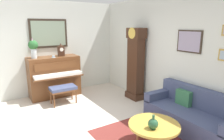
{
  "coord_description": "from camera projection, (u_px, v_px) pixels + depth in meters",
  "views": [
    {
      "loc": [
        3.47,
        -1.34,
        2.09
      ],
      "look_at": [
        -0.45,
        1.13,
        1.03
      ],
      "focal_mm": 31.61,
      "sensor_mm": 36.0,
      "label": 1
    }
  ],
  "objects": [
    {
      "name": "green_jug",
      "position": [
        153.0,
        124.0,
        3.2
      ],
      "size": [
        0.17,
        0.17,
        0.24
      ],
      "color": "#234C33",
      "rests_on": "coffee_table"
    },
    {
      "name": "mantel_clock",
      "position": [
        61.0,
        50.0,
        5.8
      ],
      "size": [
        0.13,
        0.18,
        0.38
      ],
      "color": "#3D2316",
      "rests_on": "piano"
    },
    {
      "name": "ground_plane",
      "position": [
        77.0,
        132.0,
        4.04
      ],
      "size": [
        6.4,
        6.0,
        0.1
      ],
      "primitive_type": "cube",
      "color": "beige"
    },
    {
      "name": "piano",
      "position": [
        55.0,
        76.0,
        5.85
      ],
      "size": [
        0.87,
        1.44,
        1.19
      ],
      "color": "brown",
      "rests_on": "ground_plane"
    },
    {
      "name": "coffee_table",
      "position": [
        154.0,
        125.0,
        3.38
      ],
      "size": [
        0.88,
        0.88,
        0.44
      ],
      "color": "gold",
      "rests_on": "ground_plane"
    },
    {
      "name": "teacup",
      "position": [
        53.0,
        57.0,
        5.58
      ],
      "size": [
        0.12,
        0.12,
        0.06
      ],
      "color": "#ADC6D6",
      "rests_on": "piano"
    },
    {
      "name": "couch",
      "position": [
        192.0,
        115.0,
        3.97
      ],
      "size": [
        1.9,
        0.8,
        0.84
      ],
      "color": "#424C70",
      "rests_on": "ground_plane"
    },
    {
      "name": "grandfather_clock",
      "position": [
        135.0,
        66.0,
        5.57
      ],
      "size": [
        0.52,
        0.34,
        2.03
      ],
      "color": "#3D2316",
      "rests_on": "ground_plane"
    },
    {
      "name": "piano_bench",
      "position": [
        63.0,
        89.0,
        5.31
      ],
      "size": [
        0.42,
        0.7,
        0.48
      ],
      "color": "brown",
      "rests_on": "ground_plane"
    },
    {
      "name": "wall_back",
      "position": [
        164.0,
        53.0,
        4.95
      ],
      "size": [
        5.3,
        0.13,
        2.8
      ],
      "color": "silver",
      "rests_on": "ground_plane"
    },
    {
      "name": "wall_left",
      "position": [
        42.0,
        49.0,
        5.85
      ],
      "size": [
        0.13,
        4.9,
        2.8
      ],
      "color": "silver",
      "rests_on": "ground_plane"
    },
    {
      "name": "flower_vase",
      "position": [
        33.0,
        47.0,
        5.37
      ],
      "size": [
        0.26,
        0.26,
        0.58
      ],
      "color": "silver",
      "rests_on": "piano"
    }
  ]
}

